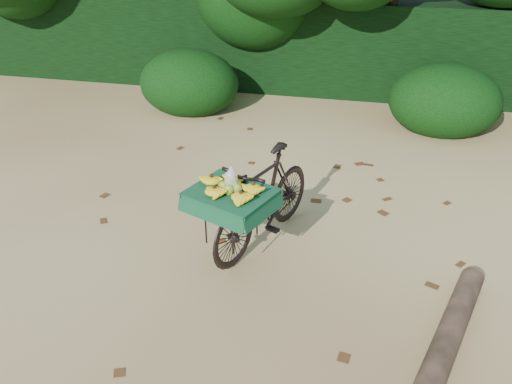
# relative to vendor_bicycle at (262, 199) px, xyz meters

# --- Properties ---
(ground) EXTENTS (80.00, 80.00, 0.00)m
(ground) POSITION_rel_vendor_bicycle_xyz_m (0.79, -0.29, -0.58)
(ground) COLOR #D5BE71
(ground) RESTS_ON ground
(vendor_bicycle) EXTENTS (1.32, 1.99, 1.13)m
(vendor_bicycle) POSITION_rel_vendor_bicycle_xyz_m (0.00, 0.00, 0.00)
(vendor_bicycle) COLOR black
(vendor_bicycle) RESTS_ON ground
(fallen_log) EXTENTS (1.24, 3.10, 0.23)m
(fallen_log) POSITION_rel_vendor_bicycle_xyz_m (1.78, -1.84, -0.46)
(fallen_log) COLOR brown
(fallen_log) RESTS_ON ground
(hedge_backdrop) EXTENTS (26.00, 1.80, 1.80)m
(hedge_backdrop) POSITION_rel_vendor_bicycle_xyz_m (0.79, 6.01, 0.32)
(hedge_backdrop) COLOR black
(hedge_backdrop) RESTS_ON ground
(bush_clumps) EXTENTS (8.80, 1.70, 0.90)m
(bush_clumps) POSITION_rel_vendor_bicycle_xyz_m (1.29, 4.01, -0.13)
(bush_clumps) COLOR black
(bush_clumps) RESTS_ON ground
(leaf_litter) EXTENTS (7.00, 7.30, 0.01)m
(leaf_litter) POSITION_rel_vendor_bicycle_xyz_m (0.79, 0.36, -0.57)
(leaf_litter) COLOR #4D2D14
(leaf_litter) RESTS_ON ground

